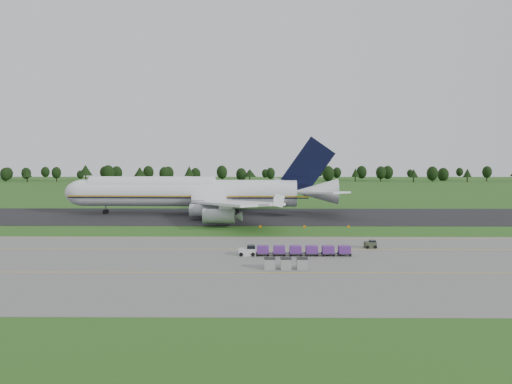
{
  "coord_description": "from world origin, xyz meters",
  "views": [
    {
      "loc": [
        0.05,
        -110.61,
        16.71
      ],
      "look_at": [
        -0.88,
        2.0,
        8.67
      ],
      "focal_mm": 35.0,
      "sensor_mm": 36.0,
      "label": 1
    }
  ],
  "objects_px": {
    "aircraft": "(194,192)",
    "edge_markers": "(304,227)",
    "uld_row": "(286,264)",
    "utility_cart": "(370,245)",
    "baggage_train": "(293,250)"
  },
  "relations": [
    {
      "from": "baggage_train",
      "to": "edge_markers",
      "type": "bearing_deg",
      "value": 81.71
    },
    {
      "from": "utility_cart",
      "to": "baggage_train",
      "type": "bearing_deg",
      "value": -153.88
    },
    {
      "from": "baggage_train",
      "to": "utility_cart",
      "type": "bearing_deg",
      "value": 26.12
    },
    {
      "from": "aircraft",
      "to": "utility_cart",
      "type": "bearing_deg",
      "value": -53.64
    },
    {
      "from": "uld_row",
      "to": "utility_cart",
      "type": "bearing_deg",
      "value": 46.57
    },
    {
      "from": "aircraft",
      "to": "baggage_train",
      "type": "xyz_separation_m",
      "value": [
        24.58,
        -60.18,
        -5.45
      ]
    },
    {
      "from": "uld_row",
      "to": "baggage_train",
      "type": "bearing_deg",
      "value": 80.06
    },
    {
      "from": "baggage_train",
      "to": "uld_row",
      "type": "height_order",
      "value": "baggage_train"
    },
    {
      "from": "baggage_train",
      "to": "uld_row",
      "type": "xyz_separation_m",
      "value": [
        -1.76,
        -10.07,
        -0.07
      ]
    },
    {
      "from": "aircraft",
      "to": "edge_markers",
      "type": "relative_size",
      "value": 3.76
    },
    {
      "from": "baggage_train",
      "to": "edge_markers",
      "type": "distance_m",
      "value": 33.37
    },
    {
      "from": "baggage_train",
      "to": "edge_markers",
      "type": "relative_size",
      "value": 0.89
    },
    {
      "from": "uld_row",
      "to": "aircraft",
      "type": "bearing_deg",
      "value": 108.0
    },
    {
      "from": "aircraft",
      "to": "baggage_train",
      "type": "bearing_deg",
      "value": -67.78
    },
    {
      "from": "aircraft",
      "to": "edge_markers",
      "type": "bearing_deg",
      "value": -42.74
    }
  ]
}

